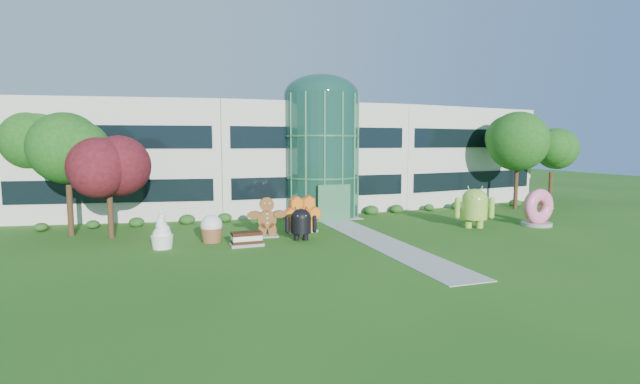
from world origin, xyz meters
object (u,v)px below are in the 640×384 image
object	(u,v)px
android_green	(475,205)
android_black	(301,222)
donut	(537,207)
gingerbread	(267,217)

from	to	relation	value
android_green	android_black	bearing A→B (deg)	-159.10
android_green	donut	distance (m)	4.91
android_green	donut	bearing A→B (deg)	12.27
android_green	gingerbread	world-z (taller)	android_green
android_green	android_black	size ratio (longest dim) A/B	1.42
android_green	donut	size ratio (longest dim) A/B	1.20
android_black	donut	xyz separation A→B (m)	(17.55, -0.60, 0.21)
android_green	gingerbread	xyz separation A→B (m)	(-14.45, 1.60, -0.35)
android_black	donut	world-z (taller)	donut
android_green	donut	world-z (taller)	android_green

